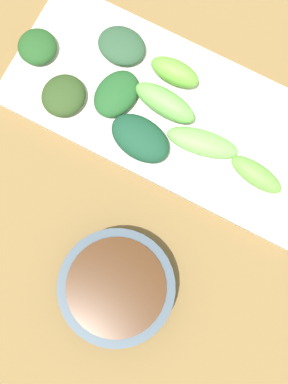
# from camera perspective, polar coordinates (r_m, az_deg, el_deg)

# --- Properties ---
(tabletop) EXTENTS (2.10, 2.10, 0.02)m
(tabletop) POSITION_cam_1_polar(r_m,az_deg,el_deg) (0.61, 1.14, 0.94)
(tabletop) COLOR olive
(tabletop) RESTS_ON ground
(sauce_bowl) EXTENTS (0.13, 0.13, 0.04)m
(sauce_bowl) POSITION_cam_1_polar(r_m,az_deg,el_deg) (0.56, -3.08, -10.74)
(sauce_bowl) COLOR #364655
(sauce_bowl) RESTS_ON tabletop
(serving_plate) EXTENTS (0.18, 0.39, 0.01)m
(serving_plate) POSITION_cam_1_polar(r_m,az_deg,el_deg) (0.61, 2.81, 9.31)
(serving_plate) COLOR silver
(serving_plate) RESTS_ON tabletop
(broccoli_stalk_0) EXTENTS (0.03, 0.06, 0.03)m
(broccoli_stalk_0) POSITION_cam_1_polar(r_m,az_deg,el_deg) (0.61, 3.52, 13.43)
(broccoli_stalk_0) COLOR #6CB23E
(broccoli_stalk_0) RESTS_ON serving_plate
(broccoli_stalk_1) EXTENTS (0.04, 0.08, 0.03)m
(broccoli_stalk_1) POSITION_cam_1_polar(r_m,az_deg,el_deg) (0.59, 2.41, 10.08)
(broccoli_stalk_1) COLOR #6FBB53
(broccoli_stalk_1) RESTS_ON serving_plate
(broccoli_leafy_2) EXTENTS (0.06, 0.08, 0.03)m
(broccoli_leafy_2) POSITION_cam_1_polar(r_m,az_deg,el_deg) (0.58, -0.43, 6.11)
(broccoli_leafy_2) COLOR #18472F
(broccoli_leafy_2) RESTS_ON serving_plate
(broccoli_stalk_3) EXTENTS (0.05, 0.09, 0.02)m
(broccoli_stalk_3) POSITION_cam_1_polar(r_m,az_deg,el_deg) (0.59, 6.65, 5.59)
(broccoli_stalk_3) COLOR #73B656
(broccoli_stalk_3) RESTS_ON serving_plate
(broccoli_leafy_4) EXTENTS (0.07, 0.06, 0.02)m
(broccoli_leafy_4) POSITION_cam_1_polar(r_m,az_deg,el_deg) (0.60, -3.15, 11.06)
(broccoli_leafy_4) COLOR #215526
(broccoli_leafy_4) RESTS_ON serving_plate
(broccoli_leafy_5) EXTENTS (0.06, 0.06, 0.02)m
(broccoli_leafy_5) POSITION_cam_1_polar(r_m,az_deg,el_deg) (0.64, -12.03, 15.83)
(broccoli_leafy_5) COLOR #225021
(broccoli_leafy_5) RESTS_ON serving_plate
(broccoli_leafy_6) EXTENTS (0.06, 0.06, 0.02)m
(broccoli_leafy_6) POSITION_cam_1_polar(r_m,az_deg,el_deg) (0.61, -9.12, 10.76)
(broccoli_leafy_6) COLOR #2D471E
(broccoli_leafy_6) RESTS_ON serving_plate
(broccoli_leafy_7) EXTENTS (0.05, 0.06, 0.02)m
(broccoli_leafy_7) POSITION_cam_1_polar(r_m,az_deg,el_deg) (0.63, -2.55, 16.25)
(broccoli_leafy_7) COLOR #2D5135
(broccoli_leafy_7) RESTS_ON serving_plate
(broccoli_stalk_8) EXTENTS (0.04, 0.07, 0.02)m
(broccoli_stalk_8) POSITION_cam_1_polar(r_m,az_deg,el_deg) (0.59, 12.63, 1.95)
(broccoli_stalk_8) COLOR #69A544
(broccoli_stalk_8) RESTS_ON serving_plate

